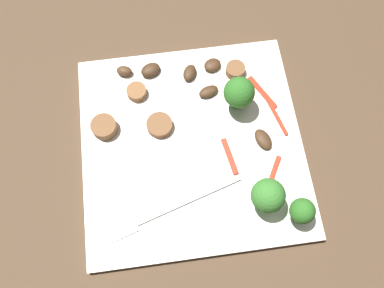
{
  "coord_description": "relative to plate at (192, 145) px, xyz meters",
  "views": [
    {
      "loc": [
        0.03,
        0.18,
        0.51
      ],
      "look_at": [
        0.0,
        0.0,
        0.01
      ],
      "focal_mm": 37.35,
      "sensor_mm": 36.0,
      "label": 1
    }
  ],
  "objects": [
    {
      "name": "sausage_slice_1",
      "position": [
        0.04,
        -0.03,
        0.01
      ],
      "size": [
        0.05,
        0.05,
        0.01
      ],
      "primitive_type": "cylinder",
      "rotation": [
        0.0,
        0.0,
        2.43
      ],
      "color": "brown",
      "rests_on": "plate"
    },
    {
      "name": "mushroom_0",
      "position": [
        0.04,
        -0.12,
        0.01
      ],
      "size": [
        0.03,
        0.03,
        0.01
      ],
      "primitive_type": "ellipsoid",
      "rotation": [
        0.0,
        0.0,
        3.53
      ],
      "color": "#422B19",
      "rests_on": "plate"
    },
    {
      "name": "pepper_strip_2",
      "position": [
        -0.05,
        0.02,
        0.01
      ],
      "size": [
        0.02,
        0.05,
        0.0
      ],
      "primitive_type": "cube",
      "rotation": [
        0.0,
        0.0,
        4.89
      ],
      "color": "red",
      "rests_on": "plate"
    },
    {
      "name": "mushroom_1",
      "position": [
        -0.03,
        -0.07,
        0.01
      ],
      "size": [
        0.03,
        0.02,
        0.01
      ],
      "primitive_type": "ellipsoid",
      "rotation": [
        0.0,
        0.0,
        0.31
      ],
      "color": "#422B19",
      "rests_on": "plate"
    },
    {
      "name": "broccoli_floret_1",
      "position": [
        -0.07,
        -0.05,
        0.04
      ],
      "size": [
        0.04,
        0.04,
        0.06
      ],
      "color": "#347525",
      "rests_on": "plate"
    },
    {
      "name": "pepper_strip_1",
      "position": [
        -0.11,
        -0.06,
        0.01
      ],
      "size": [
        0.03,
        0.06,
        0.0
      ],
      "primitive_type": "cube",
      "rotation": [
        0.0,
        0.0,
        5.2
      ],
      "color": "red",
      "rests_on": "plate"
    },
    {
      "name": "ground_plane",
      "position": [
        0.0,
        0.0,
        -0.01
      ],
      "size": [
        1.4,
        1.4,
        0.0
      ],
      "primitive_type": "plane",
      "color": "#4C3826"
    },
    {
      "name": "mushroom_4",
      "position": [
        -0.01,
        -0.11,
        0.01
      ],
      "size": [
        0.03,
        0.03,
        0.01
      ],
      "primitive_type": "ellipsoid",
      "rotation": [
        0.0,
        0.0,
        4.27
      ],
      "color": "#422B19",
      "rests_on": "plate"
    },
    {
      "name": "mushroom_5",
      "position": [
        -0.05,
        -0.11,
        0.01
      ],
      "size": [
        0.03,
        0.03,
        0.01
      ],
      "primitive_type": "ellipsoid",
      "rotation": [
        0.0,
        0.0,
        3.53
      ],
      "color": "#422B19",
      "rests_on": "plate"
    },
    {
      "name": "pepper_strip_3",
      "position": [
        -0.1,
        0.05,
        0.01
      ],
      "size": [
        0.03,
        0.04,
        0.0
      ],
      "primitive_type": "cube",
      "rotation": [
        0.0,
        0.0,
        4.19
      ],
      "color": "red",
      "rests_on": "plate"
    },
    {
      "name": "pepper_strip_0",
      "position": [
        -0.12,
        -0.02,
        0.01
      ],
      "size": [
        0.02,
        0.06,
        0.0
      ],
      "primitive_type": "cube",
      "rotation": [
        0.0,
        0.0,
        1.84
      ],
      "color": "red",
      "rests_on": "plate"
    },
    {
      "name": "mushroom_3",
      "position": [
        0.08,
        -0.12,
        0.01
      ],
      "size": [
        0.03,
        0.02,
        0.01
      ],
      "primitive_type": "ellipsoid",
      "rotation": [
        0.0,
        0.0,
        2.81
      ],
      "color": "#4C331E",
      "rests_on": "plate"
    },
    {
      "name": "broccoli_floret_0",
      "position": [
        -0.12,
        0.11,
        0.03
      ],
      "size": [
        0.03,
        0.03,
        0.05
      ],
      "color": "#347525",
      "rests_on": "plate"
    },
    {
      "name": "plate",
      "position": [
        0.0,
        0.0,
        0.0
      ],
      "size": [
        0.29,
        0.29,
        0.01
      ],
      "primitive_type": "cube",
      "color": "white",
      "rests_on": "ground_plane"
    },
    {
      "name": "sausage_slice_2",
      "position": [
        0.11,
        -0.04,
        0.01
      ],
      "size": [
        0.05,
        0.05,
        0.02
      ],
      "primitive_type": "cylinder",
      "rotation": [
        0.0,
        0.0,
        0.74
      ],
      "color": "brown",
      "rests_on": "plate"
    },
    {
      "name": "sausage_slice_0",
      "position": [
        0.07,
        -0.08,
        0.01
      ],
      "size": [
        0.03,
        0.03,
        0.01
      ],
      "primitive_type": "cylinder",
      "rotation": [
        0.0,
        0.0,
        3.0
      ],
      "color": "brown",
      "rests_on": "plate"
    },
    {
      "name": "broccoli_floret_2",
      "position": [
        -0.08,
        0.09,
        0.04
      ],
      "size": [
        0.04,
        0.04,
        0.06
      ],
      "color": "#408630",
      "rests_on": "plate"
    },
    {
      "name": "sausage_slice_3",
      "position": [
        -0.08,
        -0.1,
        0.01
      ],
      "size": [
        0.03,
        0.03,
        0.01
      ],
      "primitive_type": "cylinder",
      "rotation": [
        0.0,
        0.0,
        0.3
      ],
      "color": "brown",
      "rests_on": "plate"
    },
    {
      "name": "fork",
      "position": [
        0.04,
        0.08,
        0.01
      ],
      "size": [
        0.18,
        0.06,
        0.0
      ],
      "rotation": [
        0.0,
        0.0,
        0.29
      ],
      "color": "silver",
      "rests_on": "plate"
    },
    {
      "name": "mushroom_2",
      "position": [
        -0.1,
        0.01,
        0.01
      ],
      "size": [
        0.03,
        0.04,
        0.01
      ],
      "primitive_type": "ellipsoid",
      "rotation": [
        0.0,
        0.0,
        5.07
      ],
      "color": "#422B19",
      "rests_on": "plate"
    }
  ]
}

